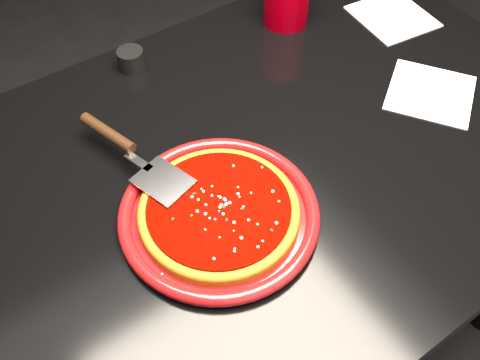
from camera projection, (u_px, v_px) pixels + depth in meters
The scene contains 12 objects.
floor at pixel (255, 332), 1.49m from camera, with size 4.00×4.00×0.01m, color black.
table at pixel (259, 263), 1.20m from camera, with size 1.20×0.80×0.75m, color black.
plate at pixel (219, 214), 0.81m from camera, with size 0.31×0.31×0.02m, color maroon.
pizza_crust at pixel (219, 212), 0.81m from camera, with size 0.25×0.25×0.01m, color brown.
pizza_crust_rim at pixel (219, 210), 0.80m from camera, with size 0.25×0.25×0.02m, color brown.
pizza_sauce at pixel (219, 208), 0.80m from camera, with size 0.22×0.22×0.01m, color #680500.
parmesan_dusting at pixel (219, 206), 0.80m from camera, with size 0.21×0.21×0.01m, color #F6E8BF, non-canonical shape.
basil_flecks at pixel (219, 206), 0.80m from camera, with size 0.19×0.19×0.00m, color black, non-canonical shape.
pizza_server at pixel (134, 154), 0.85m from camera, with size 0.08×0.28×0.02m, color #B6B8BD, non-canonical shape.
napkin_a at pixel (431, 93), 1.00m from camera, with size 0.15×0.15×0.00m, color white.
napkin_b at pixel (393, 16), 1.15m from camera, with size 0.15×0.16×0.00m, color white.
ramekin at pixel (131, 59), 1.03m from camera, with size 0.05×0.05×0.04m, color black.
Camera 1 is at (-0.39, -0.47, 1.42)m, focal length 40.00 mm.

